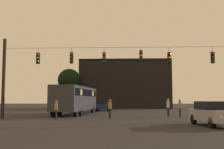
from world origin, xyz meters
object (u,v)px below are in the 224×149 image
at_px(pedestrian_near_bus, 56,109).
at_px(car_far_left, 103,105).
at_px(car_near_right, 214,113).
at_px(pedestrian_crossing_right, 168,106).
at_px(pedestrian_crossing_left, 110,107).
at_px(city_bus, 76,97).
at_px(tree_left_silhouette, 69,80).
at_px(pedestrian_crossing_center, 180,107).

bearing_deg(pedestrian_near_bus, car_far_left, 81.43).
distance_m(car_near_right, pedestrian_near_bus, 12.44).
xyz_separation_m(car_far_left, pedestrian_crossing_right, (7.27, -13.32, 0.18)).
relative_size(pedestrian_crossing_left, pedestrian_near_bus, 1.08).
bearing_deg(city_bus, pedestrian_crossing_right, -19.71).
bearing_deg(car_far_left, city_bus, -102.89).
distance_m(pedestrian_crossing_left, tree_left_silhouette, 26.11).
height_order(car_near_right, tree_left_silhouette, tree_left_silhouette).
height_order(car_near_right, pedestrian_near_bus, pedestrian_near_bus).
distance_m(city_bus, pedestrian_crossing_right, 10.17).
height_order(pedestrian_crossing_center, pedestrian_near_bus, pedestrian_crossing_center).
xyz_separation_m(city_bus, car_near_right, (10.86, -12.92, -1.07)).
bearing_deg(pedestrian_near_bus, city_bus, 87.25).
relative_size(car_near_right, pedestrian_crossing_left, 2.70).
xyz_separation_m(car_near_right, pedestrian_near_bus, (-11.22, 5.37, 0.06)).
distance_m(city_bus, car_far_left, 10.22).
bearing_deg(pedestrian_crossing_center, pedestrian_near_bus, -163.00).
height_order(car_far_left, pedestrian_crossing_left, pedestrian_crossing_left).
xyz_separation_m(city_bus, pedestrian_crossing_left, (4.05, -6.10, -0.93)).
relative_size(car_near_right, car_far_left, 1.03).
height_order(pedestrian_crossing_left, pedestrian_crossing_right, pedestrian_crossing_right).
height_order(pedestrian_crossing_left, pedestrian_crossing_center, pedestrian_crossing_left).
distance_m(car_far_left, pedestrian_near_bus, 17.66).
distance_m(car_near_right, pedestrian_crossing_right, 9.59).
bearing_deg(pedestrian_crossing_left, pedestrian_crossing_center, 16.16).
xyz_separation_m(car_near_right, pedestrian_crossing_left, (-6.81, 6.82, 0.14)).
distance_m(car_near_right, tree_left_silhouette, 34.96).
xyz_separation_m(car_far_left, pedestrian_crossing_center, (8.23, -14.14, 0.14)).
height_order(city_bus, pedestrian_crossing_left, city_bus).
bearing_deg(car_near_right, pedestrian_crossing_left, 134.94).
xyz_separation_m(car_near_right, pedestrian_crossing_right, (-1.32, 9.50, 0.18)).
distance_m(car_near_right, pedestrian_crossing_left, 9.64).
bearing_deg(pedestrian_crossing_center, city_bus, 158.06).
height_order(city_bus, pedestrian_crossing_center, city_bus).
xyz_separation_m(city_bus, car_far_left, (2.27, 9.91, -1.07)).
height_order(city_bus, pedestrian_near_bus, city_bus).
bearing_deg(car_far_left, pedestrian_crossing_center, -59.79).
height_order(car_far_left, pedestrian_crossing_center, pedestrian_crossing_center).
bearing_deg(pedestrian_crossing_right, car_near_right, -82.07).
xyz_separation_m(car_near_right, pedestrian_crossing_center, (-0.36, 8.69, 0.14)).
bearing_deg(pedestrian_crossing_left, car_near_right, -45.06).
relative_size(city_bus, car_near_right, 2.49).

